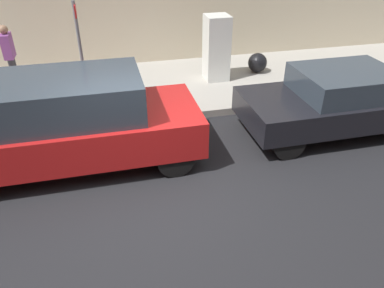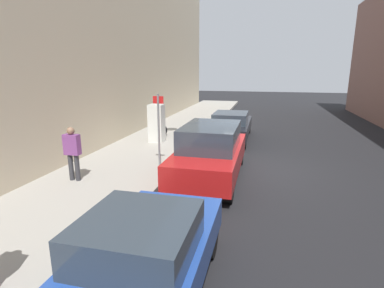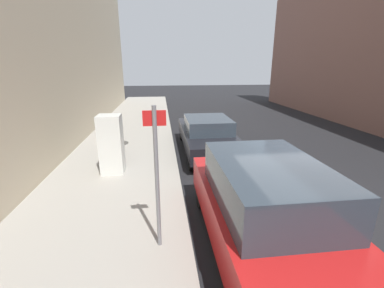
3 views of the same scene
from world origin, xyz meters
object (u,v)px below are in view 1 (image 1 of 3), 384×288
(parked_suv_red, at_px, (73,122))
(pedestrian_walking_far, at_px, (9,53))
(discarded_refrigerator, at_px, (216,48))
(street_sign_post, at_px, (81,54))
(trash_bag, at_px, (257,63))
(parked_sedan_dark, at_px, (349,99))

(parked_suv_red, bearing_deg, pedestrian_walking_far, -156.95)
(discarded_refrigerator, bearing_deg, street_sign_post, -68.40)
(pedestrian_walking_far, bearing_deg, trash_bag, -123.70)
(street_sign_post, xyz_separation_m, parked_suv_red, (1.81, -0.23, -0.68))
(street_sign_post, height_order, parked_sedan_dark, street_sign_post)
(street_sign_post, bearing_deg, parked_suv_red, -7.32)
(discarded_refrigerator, distance_m, parked_sedan_dark, 3.78)
(discarded_refrigerator, bearing_deg, parked_sedan_dark, 32.55)
(pedestrian_walking_far, relative_size, parked_sedan_dark, 0.34)
(street_sign_post, relative_size, pedestrian_walking_far, 1.53)
(pedestrian_walking_far, relative_size, parked_suv_red, 0.35)
(trash_bag, height_order, parked_sedan_dark, parked_sedan_dark)
(pedestrian_walking_far, height_order, parked_sedan_dark, pedestrian_walking_far)
(discarded_refrigerator, distance_m, trash_bag, 1.47)
(street_sign_post, bearing_deg, trash_bag, 108.31)
(trash_bag, distance_m, parked_suv_red, 6.06)
(parked_sedan_dark, bearing_deg, street_sign_post, -108.30)
(street_sign_post, distance_m, trash_bag, 5.15)
(pedestrian_walking_far, xyz_separation_m, parked_suv_red, (3.83, 1.63, -0.22))
(trash_bag, relative_size, parked_sedan_dark, 0.11)
(trash_bag, relative_size, parked_suv_red, 0.12)
(street_sign_post, distance_m, pedestrian_walking_far, 2.79)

